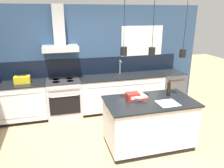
{
  "coord_description": "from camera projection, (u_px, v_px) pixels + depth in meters",
  "views": [
    {
      "loc": [
        -0.99,
        -3.33,
        2.42
      ],
      "look_at": [
        0.09,
        0.69,
        1.05
      ],
      "focal_mm": 35.0,
      "sensor_mm": 36.0,
      "label": 1
    }
  ],
  "objects": [
    {
      "name": "dishwasher",
      "position": [
        170.0,
        88.0,
        5.95
      ],
      "size": [
        0.62,
        0.65,
        0.91
      ],
      "color": "#4C4C51",
      "rests_on": "ground_plane"
    },
    {
      "name": "ground_plane",
      "position": [
        117.0,
        149.0,
        4.05
      ],
      "size": [
        16.0,
        16.0,
        0.0
      ],
      "primitive_type": "plane",
      "color": "tan",
      "rests_on": "ground"
    },
    {
      "name": "oven_range",
      "position": [
        64.0,
        98.0,
        5.25
      ],
      "size": [
        0.8,
        0.66,
        0.91
      ],
      "color": "#B5B5BA",
      "rests_on": "ground_plane"
    },
    {
      "name": "paper_pile",
      "position": [
        168.0,
        103.0,
        3.8
      ],
      "size": [
        0.35,
        0.33,
        0.01
      ],
      "color": "silver",
      "rests_on": "kitchen_island"
    },
    {
      "name": "kitchen_island",
      "position": [
        149.0,
        123.0,
        4.07
      ],
      "size": [
        1.61,
        0.93,
        0.91
      ],
      "color": "black",
      "rests_on": "ground_plane"
    },
    {
      "name": "counter_run_sink",
      "position": [
        122.0,
        92.0,
        5.61
      ],
      "size": [
        2.12,
        0.64,
        1.28
      ],
      "color": "black",
      "rests_on": "ground_plane"
    },
    {
      "name": "red_supply_box",
      "position": [
        133.0,
        96.0,
        3.95
      ],
      "size": [
        0.23,
        0.2,
        0.13
      ],
      "color": "red",
      "rests_on": "kitchen_island"
    },
    {
      "name": "yellow_toolbox",
      "position": [
        22.0,
        80.0,
        4.87
      ],
      "size": [
        0.34,
        0.18,
        0.19
      ],
      "color": "gold",
      "rests_on": "counter_run_left"
    },
    {
      "name": "book_stack",
      "position": [
        139.0,
        97.0,
        3.98
      ],
      "size": [
        0.26,
        0.31,
        0.09
      ],
      "color": "beige",
      "rests_on": "kitchen_island"
    },
    {
      "name": "bottle_on_island",
      "position": [
        169.0,
        89.0,
        4.12
      ],
      "size": [
        0.07,
        0.07,
        0.32
      ],
      "color": "black",
      "rests_on": "kitchen_island"
    },
    {
      "name": "counter_run_left",
      "position": [
        21.0,
        102.0,
        5.02
      ],
      "size": [
        1.14,
        0.64,
        0.91
      ],
      "color": "black",
      "rests_on": "ground_plane"
    },
    {
      "name": "wall_back",
      "position": [
        93.0,
        57.0,
        5.45
      ],
      "size": [
        5.6,
        2.16,
        2.6
      ],
      "color": "navy",
      "rests_on": "ground_plane"
    }
  ]
}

